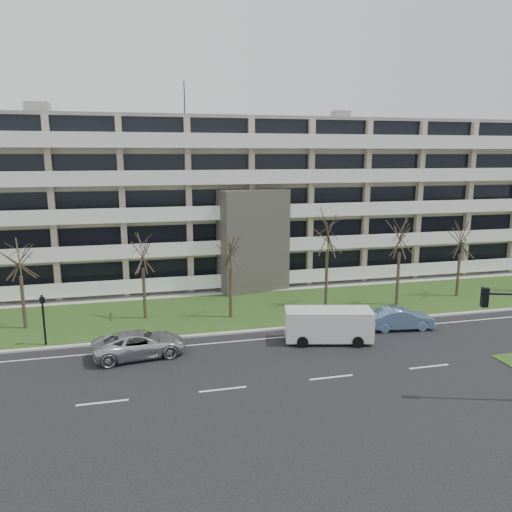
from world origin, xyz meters
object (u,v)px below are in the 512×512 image
object	(u,v)px
pedestrian_signal	(43,314)
blue_sedan	(400,318)
white_van	(329,322)
silver_pickup	(140,344)

from	to	relation	value
pedestrian_signal	blue_sedan	bearing A→B (deg)	-22.89
white_van	pedestrian_signal	distance (m)	18.20
silver_pickup	pedestrian_signal	world-z (taller)	pedestrian_signal
white_van	pedestrian_signal	bearing A→B (deg)	-177.70
pedestrian_signal	silver_pickup	bearing A→B (deg)	-45.14
blue_sedan	pedestrian_signal	xyz separation A→B (m)	(-23.56, 2.49, 1.38)
white_van	pedestrian_signal	size ratio (longest dim) A/B	1.76
silver_pickup	blue_sedan	bearing A→B (deg)	-95.46
silver_pickup	pedestrian_signal	bearing A→B (deg)	54.18
pedestrian_signal	white_van	bearing A→B (deg)	-28.19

